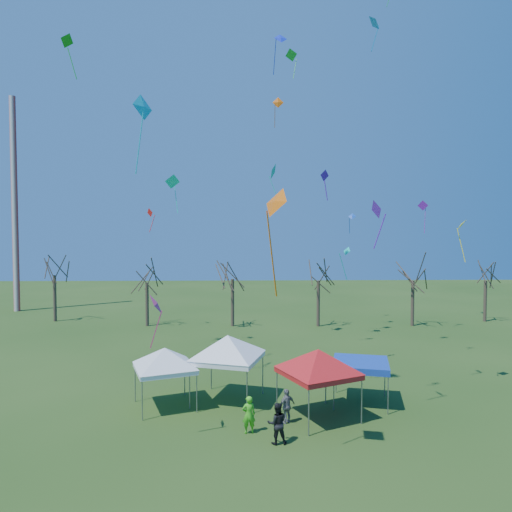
% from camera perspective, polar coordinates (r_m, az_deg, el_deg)
% --- Properties ---
extents(ground, '(140.00, 140.00, 0.00)m').
position_cam_1_polar(ground, '(22.05, 2.03, -21.21)').
color(ground, '#244516').
rests_on(ground, ground).
extents(radio_mast, '(0.70, 0.70, 25.00)m').
position_cam_1_polar(radio_mast, '(60.48, -27.94, 5.69)').
color(radio_mast, silver).
rests_on(radio_mast, ground).
extents(tree_0, '(3.83, 3.83, 8.44)m').
position_cam_1_polar(tree_0, '(51.45, -23.92, -0.33)').
color(tree_0, '#3D2D21').
rests_on(tree_0, ground).
extents(tree_1, '(3.42, 3.42, 7.54)m').
position_cam_1_polar(tree_1, '(45.88, -13.50, -1.37)').
color(tree_1, '#3D2D21').
rests_on(tree_1, ground).
extents(tree_2, '(3.71, 3.71, 8.18)m').
position_cam_1_polar(tree_2, '(44.60, -2.96, -0.78)').
color(tree_2, '#3D2D21').
rests_on(tree_2, ground).
extents(tree_3, '(3.59, 3.59, 7.91)m').
position_cam_1_polar(tree_3, '(44.87, 7.81, -1.05)').
color(tree_3, '#3D2D21').
rests_on(tree_3, ground).
extents(tree_4, '(3.58, 3.58, 7.89)m').
position_cam_1_polar(tree_4, '(47.25, 19.05, -1.01)').
color(tree_4, '#3D2D21').
rests_on(tree_4, ground).
extents(tree_5, '(3.39, 3.39, 7.46)m').
position_cam_1_polar(tree_5, '(52.63, 26.80, -1.15)').
color(tree_5, '#3D2D21').
rests_on(tree_5, ground).
extents(tent_white_west, '(3.81, 3.81, 3.58)m').
position_cam_1_polar(tent_white_west, '(24.49, -11.35, -11.66)').
color(tent_white_west, gray).
rests_on(tent_white_west, ground).
extents(tent_white_mid, '(4.46, 4.46, 4.12)m').
position_cam_1_polar(tent_white_mid, '(24.82, -3.57, -10.40)').
color(tent_white_mid, gray).
rests_on(tent_white_mid, ground).
extents(tent_red, '(4.17, 4.17, 3.93)m').
position_cam_1_polar(tent_red, '(22.74, 7.79, -12.02)').
color(tent_red, gray).
rests_on(tent_red, ground).
extents(tent_blue, '(3.45, 3.45, 2.24)m').
position_cam_1_polar(tent_blue, '(25.43, 12.94, -13.08)').
color(tent_blue, gray).
rests_on(tent_blue, ground).
extents(person_green, '(0.69, 0.52, 1.69)m').
position_cam_1_polar(person_green, '(21.69, -0.91, -19.20)').
color(person_green, '#45CC20').
rests_on(person_green, ground).
extents(person_grey, '(1.00, 0.90, 1.63)m').
position_cam_1_polar(person_grey, '(22.78, 3.87, -18.19)').
color(person_grey, slate).
rests_on(person_grey, ground).
extents(person_dark, '(0.91, 0.74, 1.77)m').
position_cam_1_polar(person_dark, '(20.73, 2.65, -20.15)').
color(person_dark, black).
rests_on(person_dark, ground).
extents(kite_7, '(1.13, 1.21, 3.03)m').
position_cam_1_polar(kite_7, '(36.80, -22.57, 23.53)').
color(kite_7, '#1A9717').
rests_on(kite_7, ground).
extents(kite_18, '(0.75, 0.63, 1.99)m').
position_cam_1_polar(kite_18, '(29.99, 8.54, 9.83)').
color(kite_18, '#5418AA').
rests_on(kite_18, ground).
extents(kite_13, '(0.88, 0.88, 2.28)m').
position_cam_1_polar(kite_13, '(43.95, -13.08, 5.26)').
color(kite_13, red).
rests_on(kite_13, ground).
extents(kite_11, '(0.95, 1.48, 3.07)m').
position_cam_1_polar(kite_11, '(38.83, 2.11, 10.52)').
color(kite_11, '#0BB298').
rests_on(kite_11, ground).
extents(kite_5, '(1.27, 1.44, 4.07)m').
position_cam_1_polar(kite_5, '(16.70, 2.42, 6.57)').
color(kite_5, orange).
rests_on(kite_5, ground).
extents(kite_19, '(0.84, 0.66, 1.95)m').
position_cam_1_polar(kite_19, '(44.21, 11.91, 4.81)').
color(kite_19, blue).
rests_on(kite_19, ground).
extents(kite_22, '(1.04, 1.11, 2.96)m').
position_cam_1_polar(kite_22, '(40.64, 11.23, 0.48)').
color(kite_22, '#0ED2BC').
rests_on(kite_22, ground).
extents(kite_8, '(1.15, 1.50, 4.54)m').
position_cam_1_polar(kite_8, '(27.71, -13.93, 17.56)').
color(kite_8, '#0DB3CD').
rests_on(kite_8, ground).
extents(kite_25, '(0.66, 0.90, 1.86)m').
position_cam_1_polar(kite_25, '(26.18, 14.61, 26.37)').
color(kite_25, '#1383D3').
rests_on(kite_25, ground).
extents(kite_26, '(1.13, 0.96, 3.14)m').
position_cam_1_polar(kite_26, '(39.11, 3.06, 25.48)').
color(kite_26, '#142DDD').
rests_on(kite_26, ground).
extents(kite_2, '(1.60, 1.40, 3.41)m').
position_cam_1_polar(kite_2, '(40.98, -10.42, 9.13)').
color(kite_2, '#0ED4B9').
rests_on(kite_2, ground).
extents(kite_27, '(0.65, 1.01, 2.38)m').
position_cam_1_polar(kite_27, '(22.80, 14.89, 5.59)').
color(kite_27, '#6C1CC7').
rests_on(kite_27, ground).
extents(kite_1, '(0.67, 1.05, 2.30)m').
position_cam_1_polar(kite_1, '(19.89, -12.32, -5.93)').
color(kite_1, '#D72F67').
rests_on(kite_1, ground).
extents(kite_3, '(1.40, 1.24, 2.84)m').
position_cam_1_polar(kite_3, '(45.71, 4.46, 23.75)').
color(kite_3, green).
rests_on(kite_3, ground).
extents(kite_24, '(0.81, 0.49, 2.15)m').
position_cam_1_polar(kite_24, '(34.34, 2.75, 18.54)').
color(kite_24, '#FF650D').
rests_on(kite_24, ground).
extents(kite_17, '(0.91, 1.01, 2.51)m').
position_cam_1_polar(kite_17, '(28.50, 24.28, 3.46)').
color(kite_17, yellow).
rests_on(kite_17, ground).
extents(kite_12, '(0.95, 0.72, 3.01)m').
position_cam_1_polar(kite_12, '(44.35, 20.16, 5.86)').
color(kite_12, purple).
rests_on(kite_12, ground).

